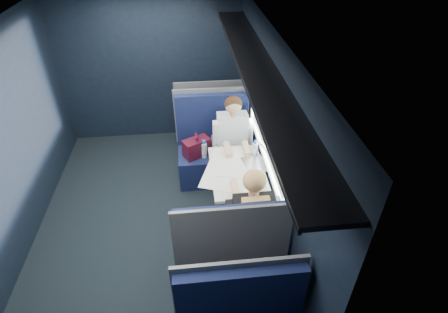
{
  "coord_description": "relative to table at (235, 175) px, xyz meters",
  "views": [
    {
      "loc": [
        0.56,
        -3.16,
        3.26
      ],
      "look_at": [
        0.9,
        0.0,
        0.95
      ],
      "focal_mm": 28.0,
      "sensor_mm": 36.0,
      "label": 1
    }
  ],
  "objects": [
    {
      "name": "woman",
      "position": [
        0.07,
        -0.71,
        0.06
      ],
      "size": [
        0.53,
        0.56,
        1.32
      ],
      "color": "black",
      "rests_on": "ground"
    },
    {
      "name": "man",
      "position": [
        0.07,
        0.7,
        0.06
      ],
      "size": [
        0.53,
        0.56,
        1.32
      ],
      "color": "black",
      "rests_on": "ground"
    },
    {
      "name": "table",
      "position": [
        0.0,
        0.0,
        0.0
      ],
      "size": [
        0.62,
        1.0,
        0.74
      ],
      "color": "#54565E",
      "rests_on": "ground"
    },
    {
      "name": "room_shell",
      "position": [
        -1.01,
        0.0,
        0.81
      ],
      "size": [
        3.0,
        4.4,
        2.4
      ],
      "color": "black",
      "rests_on": "ground"
    },
    {
      "name": "ground",
      "position": [
        -1.03,
        0.0,
        -0.67
      ],
      "size": [
        2.8,
        4.2,
        0.01
      ],
      "primitive_type": "cube",
      "color": "black"
    },
    {
      "name": "cup",
      "position": [
        0.29,
        0.33,
        0.12
      ],
      "size": [
        0.07,
        0.07,
        0.09
      ],
      "primitive_type": "cylinder",
      "color": "white",
      "rests_on": "table"
    },
    {
      "name": "papers",
      "position": [
        -0.05,
        0.03,
        0.08
      ],
      "size": [
        0.79,
        0.95,
        0.01
      ],
      "primitive_type": "cube",
      "rotation": [
        0.0,
        0.0,
        -0.33
      ],
      "color": "white",
      "rests_on": "table"
    },
    {
      "name": "seat_bay_near",
      "position": [
        -0.19,
        0.87,
        -0.24
      ],
      "size": [
        1.04,
        0.62,
        1.26
      ],
      "color": "#0C1236",
      "rests_on": "ground"
    },
    {
      "name": "seat_row_front",
      "position": [
        -0.18,
        1.8,
        -0.25
      ],
      "size": [
        1.04,
        0.51,
        1.16
      ],
      "color": "#0C1236",
      "rests_on": "ground"
    },
    {
      "name": "laptop",
      "position": [
        0.31,
        0.08,
        0.15
      ],
      "size": [
        0.34,
        0.4,
        0.26
      ],
      "color": "silver",
      "rests_on": "table"
    },
    {
      "name": "seat_bay_far",
      "position": [
        -0.18,
        -0.87,
        -0.25
      ],
      "size": [
        1.04,
        0.62,
        1.26
      ],
      "color": "#0C1236",
      "rests_on": "ground"
    },
    {
      "name": "bottle_small",
      "position": [
        0.28,
        0.27,
        0.17
      ],
      "size": [
        0.06,
        0.06,
        0.22
      ],
      "color": "silver",
      "rests_on": "table"
    }
  ]
}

